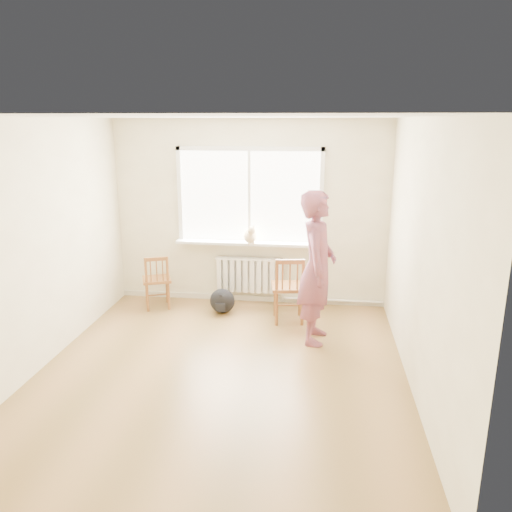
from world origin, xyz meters
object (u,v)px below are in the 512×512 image
(person, at_px, (317,268))
(chair_left, at_px, (157,282))
(chair_right, at_px, (289,289))
(cat, at_px, (250,235))
(backpack, at_px, (222,301))

(person, bearing_deg, chair_left, 75.31)
(chair_right, xyz_separation_m, cat, (-0.60, 0.57, 0.61))
(cat, bearing_deg, chair_left, 177.50)
(backpack, bearing_deg, person, -29.25)
(chair_left, relative_size, chair_right, 0.87)
(chair_right, bearing_deg, chair_left, -16.44)
(chair_left, distance_m, cat, 1.52)
(chair_left, relative_size, person, 0.43)
(person, height_order, cat, person)
(cat, bearing_deg, chair_right, -57.98)
(person, bearing_deg, chair_right, 39.27)
(person, relative_size, backpack, 5.28)
(chair_left, bearing_deg, cat, 170.15)
(chair_left, xyz_separation_m, cat, (1.33, 0.29, 0.67))
(backpack, bearing_deg, chair_left, 176.05)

